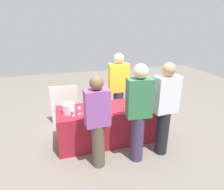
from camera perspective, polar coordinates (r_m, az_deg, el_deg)
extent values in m
plane|color=slate|center=(4.03, 0.00, -13.13)|extent=(12.00, 12.00, 0.00)
cube|color=maroon|center=(3.84, 0.00, -8.61)|extent=(2.12, 0.72, 0.73)
cylinder|color=black|center=(3.65, -6.82, -2.00)|extent=(0.07, 0.07, 0.23)
cylinder|color=black|center=(3.59, -6.92, 0.23)|extent=(0.03, 0.03, 0.07)
cylinder|color=maroon|center=(3.58, -6.95, 0.88)|extent=(0.03, 0.03, 0.02)
cylinder|color=silver|center=(3.65, -6.81, -2.16)|extent=(0.07, 0.07, 0.08)
cylinder|color=black|center=(3.74, -5.07, -1.57)|extent=(0.07, 0.07, 0.21)
cylinder|color=black|center=(3.69, -5.14, 0.44)|extent=(0.03, 0.03, 0.07)
cylinder|color=gold|center=(3.67, -5.16, 1.10)|extent=(0.03, 0.03, 0.02)
cylinder|color=silver|center=(3.74, -5.07, -1.71)|extent=(0.08, 0.08, 0.07)
cylinder|color=black|center=(3.93, 6.82, -0.30)|extent=(0.07, 0.07, 0.23)
cylinder|color=black|center=(3.87, 6.92, 1.83)|extent=(0.03, 0.03, 0.08)
cylinder|color=gold|center=(3.86, 6.95, 2.48)|extent=(0.03, 0.03, 0.02)
cylinder|color=silver|center=(3.93, 6.81, -0.46)|extent=(0.07, 0.07, 0.08)
cylinder|color=black|center=(3.92, 9.10, -0.64)|extent=(0.07, 0.07, 0.21)
cylinder|color=black|center=(3.87, 9.23, 1.41)|extent=(0.03, 0.03, 0.08)
cylinder|color=black|center=(3.85, 9.27, 2.11)|extent=(0.03, 0.03, 0.02)
cylinder|color=silver|center=(3.92, 9.10, -0.78)|extent=(0.07, 0.07, 0.07)
cylinder|color=silver|center=(3.42, -11.61, -6.07)|extent=(0.06, 0.06, 0.00)
cylinder|color=silver|center=(3.40, -11.64, -5.59)|extent=(0.01, 0.01, 0.06)
sphere|color=silver|center=(3.38, -11.72, -4.68)|extent=(0.07, 0.07, 0.07)
cylinder|color=silver|center=(3.46, -9.77, -5.56)|extent=(0.06, 0.06, 0.00)
cylinder|color=silver|center=(3.44, -9.81, -4.98)|extent=(0.01, 0.01, 0.07)
sphere|color=silver|center=(3.42, -9.88, -4.00)|extent=(0.06, 0.06, 0.06)
sphere|color=#590C19|center=(3.42, -9.86, -4.17)|extent=(0.03, 0.03, 0.03)
cylinder|color=silver|center=(3.86, 10.68, -2.73)|extent=(0.06, 0.06, 0.00)
cylinder|color=silver|center=(3.85, 10.71, -2.20)|extent=(0.01, 0.01, 0.07)
sphere|color=silver|center=(3.82, 10.78, -1.22)|extent=(0.07, 0.07, 0.07)
sphere|color=#590C19|center=(3.83, 10.77, -1.40)|extent=(0.04, 0.04, 0.04)
cylinder|color=silver|center=(3.49, -12.97, -3.93)|extent=(0.23, 0.23, 0.18)
cylinder|color=#3F3351|center=(4.40, 1.90, -3.89)|extent=(0.23, 0.23, 0.83)
cube|color=yellow|center=(4.15, 2.02, 5.21)|extent=(0.44, 0.25, 0.62)
sphere|color=beige|center=(4.06, 2.09, 10.96)|extent=(0.22, 0.22, 0.22)
cylinder|color=brown|center=(3.20, -4.16, -14.95)|extent=(0.21, 0.21, 0.77)
cube|color=#8C4C99|center=(2.86, -4.50, -3.91)|extent=(0.39, 0.23, 0.58)
sphere|color=brown|center=(2.72, -4.74, 3.64)|extent=(0.21, 0.21, 0.21)
cylinder|color=#3F3351|center=(3.33, 7.59, -12.81)|extent=(0.22, 0.22, 0.84)
cube|color=#337247|center=(2.98, 8.25, -0.92)|extent=(0.42, 0.26, 0.63)
sphere|color=beige|center=(2.85, 8.69, 7.12)|extent=(0.23, 0.23, 0.23)
cylinder|color=black|center=(3.58, 14.90, -10.85)|extent=(0.23, 0.23, 0.83)
cube|color=silver|center=(3.26, 16.07, 0.15)|extent=(0.43, 0.26, 0.63)
sphere|color=tan|center=(3.14, 16.84, 7.42)|extent=(0.23, 0.23, 0.23)
cube|color=white|center=(4.55, -14.07, -2.99)|extent=(0.62, 0.15, 0.93)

